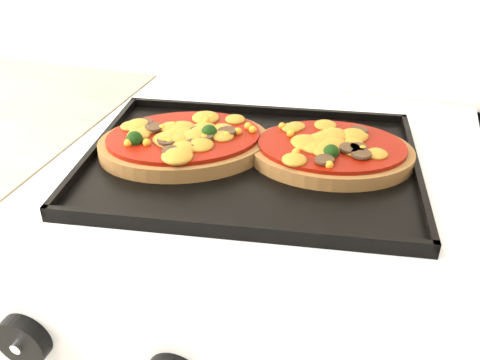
% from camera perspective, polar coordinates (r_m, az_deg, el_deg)
% --- Properties ---
extents(knob_left, '(0.06, 0.02, 0.06)m').
position_cam_1_polar(knob_left, '(0.61, -22.11, -15.55)').
color(knob_left, black).
rests_on(knob_left, control_panel).
extents(baking_tray, '(0.49, 0.39, 0.02)m').
position_cam_1_polar(baking_tray, '(0.73, 1.16, 2.09)').
color(baking_tray, black).
rests_on(baking_tray, stove).
extents(pizza_left, '(0.29, 0.26, 0.03)m').
position_cam_1_polar(pizza_left, '(0.75, -5.99, 4.20)').
color(pizza_left, brown).
rests_on(pizza_left, baking_tray).
extents(pizza_right, '(0.25, 0.20, 0.03)m').
position_cam_1_polar(pizza_right, '(0.74, 9.72, 3.23)').
color(pizza_right, brown).
rests_on(pizza_right, baking_tray).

